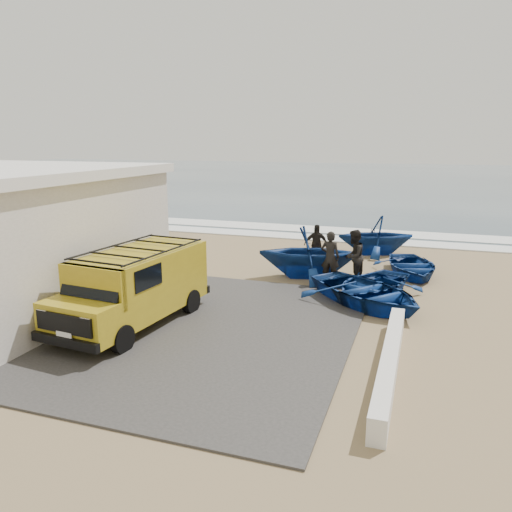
% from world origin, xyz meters
% --- Properties ---
extents(ground, '(160.00, 160.00, 0.00)m').
position_xyz_m(ground, '(0.00, 0.00, 0.00)').
color(ground, '#8F7853').
extents(slab, '(12.00, 10.00, 0.05)m').
position_xyz_m(slab, '(-2.00, -2.00, 0.03)').
color(slab, '#403E3B').
rests_on(slab, ground).
extents(ocean, '(180.00, 88.00, 0.01)m').
position_xyz_m(ocean, '(0.00, 56.00, 0.00)').
color(ocean, '#385166').
rests_on(ocean, ground).
extents(surf_line, '(180.00, 1.60, 0.06)m').
position_xyz_m(surf_line, '(0.00, 12.00, 0.03)').
color(surf_line, white).
rests_on(surf_line, ground).
extents(surf_wash, '(180.00, 2.20, 0.04)m').
position_xyz_m(surf_wash, '(0.00, 14.50, 0.02)').
color(surf_wash, white).
rests_on(surf_wash, ground).
extents(parapet, '(0.35, 6.00, 0.55)m').
position_xyz_m(parapet, '(5.00, -3.00, 0.28)').
color(parapet, silver).
rests_on(parapet, ground).
extents(van, '(2.47, 5.26, 2.19)m').
position_xyz_m(van, '(-2.06, -2.16, 1.17)').
color(van, '#AE961A').
rests_on(van, ground).
extents(boat_near_left, '(5.25, 5.10, 0.89)m').
position_xyz_m(boat_near_left, '(3.92, 1.62, 0.44)').
color(boat_near_left, navy).
rests_on(boat_near_left, ground).
extents(boat_near_right, '(3.83, 4.42, 0.77)m').
position_xyz_m(boat_near_right, '(3.98, 2.66, 0.38)').
color(boat_near_right, navy).
rests_on(boat_near_right, ground).
extents(boat_mid_left, '(4.42, 4.06, 1.96)m').
position_xyz_m(boat_mid_left, '(1.44, 4.28, 0.98)').
color(boat_mid_left, navy).
rests_on(boat_mid_left, ground).
extents(boat_mid_right, '(3.38, 4.09, 0.73)m').
position_xyz_m(boat_mid_right, '(5.15, 5.83, 0.37)').
color(boat_mid_right, navy).
rests_on(boat_mid_right, ground).
extents(boat_far_left, '(4.17, 3.90, 1.78)m').
position_xyz_m(boat_far_left, '(3.45, 9.13, 0.89)').
color(boat_far_left, navy).
rests_on(boat_far_left, ground).
extents(fisherman_front, '(0.72, 0.49, 1.91)m').
position_xyz_m(fisherman_front, '(2.34, 3.86, 0.96)').
color(fisherman_front, black).
rests_on(fisherman_front, ground).
extents(fisherman_middle, '(0.95, 1.10, 1.96)m').
position_xyz_m(fisherman_middle, '(3.15, 4.13, 0.98)').
color(fisherman_middle, black).
rests_on(fisherman_middle, ground).
extents(fisherman_back, '(1.08, 0.70, 1.71)m').
position_xyz_m(fisherman_back, '(1.29, 6.31, 0.86)').
color(fisherman_back, black).
rests_on(fisherman_back, ground).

